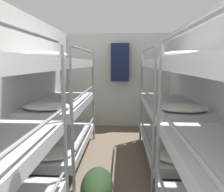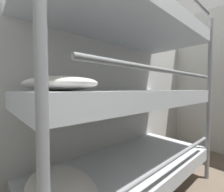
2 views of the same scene
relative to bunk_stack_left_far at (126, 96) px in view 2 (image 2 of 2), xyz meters
The scene contains 2 objects.
wall_left 0.93m from the bunk_stack_left_far, 118.17° to the right, with size 0.06×5.48×2.34m.
bunk_stack_left_far is the anchor object (origin of this frame).
Camera 2 is at (0.04, 2.50, 1.03)m, focal length 24.00 mm.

